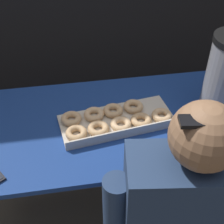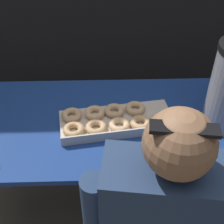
% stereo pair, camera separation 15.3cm
% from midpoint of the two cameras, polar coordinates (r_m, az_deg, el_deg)
% --- Properties ---
extents(ground_plane, '(12.00, 12.00, 0.00)m').
position_cam_midpoint_polar(ground_plane, '(2.17, -2.39, -17.17)').
color(ground_plane, brown).
extents(folding_table, '(1.48, 0.73, 0.78)m').
position_cam_midpoint_polar(folding_table, '(1.61, -3.10, -3.13)').
color(folding_table, navy).
rests_on(folding_table, ground).
extents(donut_box, '(0.59, 0.32, 0.05)m').
position_cam_midpoint_polar(donut_box, '(1.54, -2.33, -1.59)').
color(donut_box, beige).
rests_on(donut_box, folding_table).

